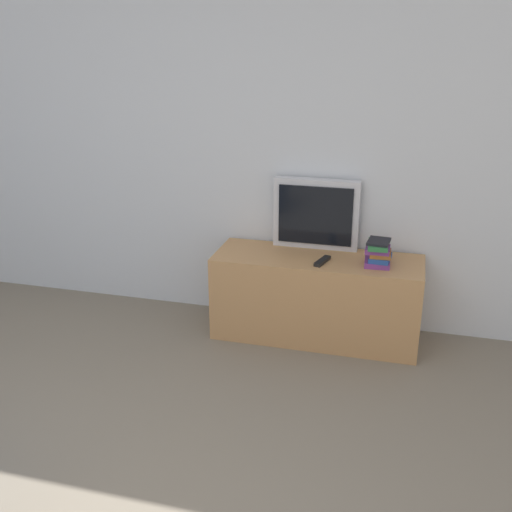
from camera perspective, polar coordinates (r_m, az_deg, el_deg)
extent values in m
cube|color=silver|center=(4.24, -3.44, 11.34)|extent=(9.00, 0.06, 2.60)
cube|color=tan|center=(4.09, 5.77, -3.93)|extent=(1.37, 0.48, 0.58)
cube|color=silver|center=(4.10, 5.76, 4.02)|extent=(0.58, 0.08, 0.48)
cube|color=black|center=(4.05, 5.66, 3.85)|extent=(0.50, 0.01, 0.40)
cube|color=#7A3884|center=(3.90, 11.46, -0.56)|extent=(0.17, 0.20, 0.03)
cube|color=#23478E|center=(3.89, 11.75, -0.17)|extent=(0.14, 0.19, 0.03)
cube|color=#995623|center=(3.88, 11.77, 0.24)|extent=(0.14, 0.17, 0.03)
cube|color=#7A3884|center=(3.86, 11.52, 0.63)|extent=(0.15, 0.15, 0.03)
cube|color=#2D753D|center=(3.85, 11.54, 1.04)|extent=(0.14, 0.21, 0.03)
cube|color=black|center=(3.85, 11.61, 1.36)|extent=(0.15, 0.18, 0.02)
cube|color=black|center=(3.88, 6.33, -0.49)|extent=(0.09, 0.18, 0.02)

